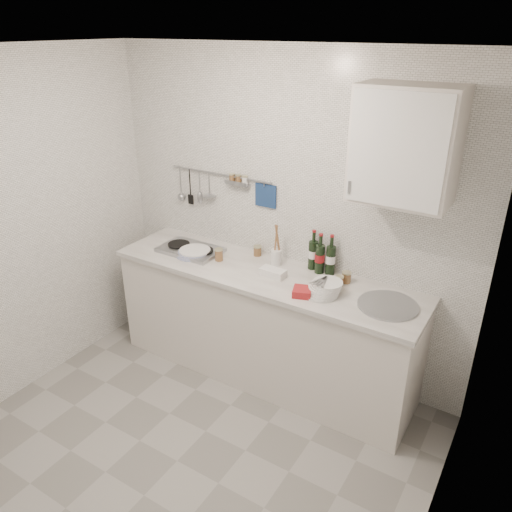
{
  "coord_description": "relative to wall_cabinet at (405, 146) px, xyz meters",
  "views": [
    {
      "loc": [
        1.7,
        -1.76,
        2.61
      ],
      "look_at": [
        0.05,
        0.9,
        1.14
      ],
      "focal_mm": 35.0,
      "sensor_mm": 36.0,
      "label": 1
    }
  ],
  "objects": [
    {
      "name": "wall_rail",
      "position": [
        -1.5,
        0.15,
        -0.52
      ],
      "size": [
        0.98,
        0.09,
        0.34
      ],
      "color": "#93969B",
      "rests_on": "back_wall"
    },
    {
      "name": "plate_stack_hob",
      "position": [
        -1.53,
        -0.16,
        -1.01
      ],
      "size": [
        0.28,
        0.27,
        0.05
      ],
      "rotation": [
        0.0,
        0.0,
        -0.3
      ],
      "color": "#5167B9",
      "rests_on": "counter"
    },
    {
      "name": "jar_b",
      "position": [
        -0.31,
        0.05,
        -0.99
      ],
      "size": [
        0.07,
        0.07,
        0.08
      ],
      "rotation": [
        0.0,
        0.0,
        -0.01
      ],
      "color": "brown",
      "rests_on": "counter"
    },
    {
      "name": "jar_a",
      "position": [
        -1.09,
        0.1,
        -0.99
      ],
      "size": [
        0.07,
        0.07,
        0.08
      ],
      "rotation": [
        0.0,
        0.0,
        -0.14
      ],
      "color": "brown",
      "rests_on": "counter"
    },
    {
      "name": "ceiling",
      "position": [
        -0.9,
        -1.22,
        0.55
      ],
      "size": [
        3.0,
        3.0,
        0.0
      ],
      "primitive_type": "plane",
      "rotation": [
        3.14,
        0.0,
        0.0
      ],
      "color": "silver",
      "rests_on": "back_wall"
    },
    {
      "name": "jar_d",
      "position": [
        -1.3,
        -0.13,
        -0.98
      ],
      "size": [
        0.07,
        0.07,
        0.1
      ],
      "rotation": [
        0.0,
        0.0,
        0.11
      ],
      "color": "brown",
      "rests_on": "counter"
    },
    {
      "name": "jar_c",
      "position": [
        -0.34,
        -0.03,
        -0.99
      ],
      "size": [
        0.06,
        0.06,
        0.08
      ],
      "rotation": [
        0.0,
        0.0,
        -0.02
      ],
      "color": "brown",
      "rests_on": "counter"
    },
    {
      "name": "plate_stack_sink",
      "position": [
        -0.38,
        -0.2,
        -0.98
      ],
      "size": [
        0.27,
        0.25,
        0.11
      ],
      "rotation": [
        0.0,
        0.0,
        -0.07
      ],
      "color": "white",
      "rests_on": "counter"
    },
    {
      "name": "utensil_crock",
      "position": [
        -0.89,
        0.04,
        -0.95
      ],
      "size": [
        0.08,
        0.08,
        0.34
      ],
      "rotation": [
        0.0,
        0.0,
        -0.38
      ],
      "color": "white",
      "rests_on": "counter"
    },
    {
      "name": "floor",
      "position": [
        -0.9,
        -1.22,
        -1.95
      ],
      "size": [
        3.0,
        3.0,
        0.0
      ],
      "primitive_type": "plane",
      "color": "slate",
      "rests_on": "ground"
    },
    {
      "name": "wall_right",
      "position": [
        0.6,
        -1.22,
        -0.7
      ],
      "size": [
        0.02,
        2.8,
        2.5
      ],
      "primitive_type": "cube",
      "color": "silver",
      "rests_on": "floor"
    },
    {
      "name": "wine_bottles",
      "position": [
        -0.55,
        0.11,
        -0.87
      ],
      "size": [
        0.22,
        0.11,
        0.31
      ],
      "rotation": [
        0.0,
        0.0,
        -0.1
      ],
      "color": "black",
      "rests_on": "counter"
    },
    {
      "name": "counter",
      "position": [
        -0.89,
        -0.12,
        -1.52
      ],
      "size": [
        2.44,
        0.64,
        0.96
      ],
      "color": "silver",
      "rests_on": "floor"
    },
    {
      "name": "back_wall",
      "position": [
        -0.9,
        0.18,
        -0.7
      ],
      "size": [
        3.0,
        0.02,
        2.5
      ],
      "primitive_type": "cube",
      "color": "silver",
      "rests_on": "floor"
    },
    {
      "name": "wall_cabinet",
      "position": [
        0.0,
        0.0,
        0.0
      ],
      "size": [
        0.6,
        0.38,
        0.7
      ],
      "color": "silver",
      "rests_on": "back_wall"
    },
    {
      "name": "strawberry_punnet",
      "position": [
        -0.5,
        -0.29,
        -1.0
      ],
      "size": [
        0.16,
        0.16,
        0.05
      ],
      "primitive_type": "cube",
      "rotation": [
        0.0,
        0.0,
        0.33
      ],
      "color": "#B4142D",
      "rests_on": "counter"
    },
    {
      "name": "butter_dish",
      "position": [
        -0.81,
        -0.14,
        -1.0
      ],
      "size": [
        0.19,
        0.1,
        0.06
      ],
      "primitive_type": "cube",
      "rotation": [
        0.0,
        0.0,
        -0.04
      ],
      "color": "white",
      "rests_on": "counter"
    }
  ]
}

